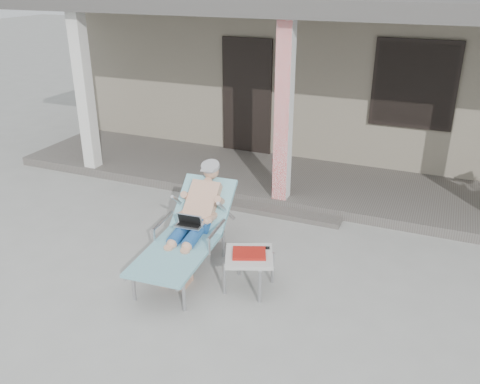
% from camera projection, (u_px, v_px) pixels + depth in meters
% --- Properties ---
extents(ground, '(60.00, 60.00, 0.00)m').
position_uv_depth(ground, '(223.00, 277.00, 6.02)').
color(ground, '#9E9E99').
rests_on(ground, ground).
extents(house, '(10.40, 5.40, 3.30)m').
position_uv_depth(house, '(347.00, 55.00, 10.85)').
color(house, gray).
rests_on(house, ground).
extents(porch_deck, '(10.00, 2.00, 0.15)m').
position_uv_depth(porch_deck, '(297.00, 182.00, 8.53)').
color(porch_deck, '#605B56').
rests_on(porch_deck, ground).
extents(porch_overhang, '(10.00, 2.30, 2.85)m').
position_uv_depth(porch_overhang, '(304.00, 11.00, 7.40)').
color(porch_overhang, silver).
rests_on(porch_overhang, porch_deck).
extents(porch_step, '(2.00, 0.30, 0.07)m').
position_uv_depth(porch_step, '(274.00, 211.00, 7.57)').
color(porch_step, '#605B56').
rests_on(porch_step, ground).
extents(lounger, '(0.81, 1.89, 1.21)m').
position_uv_depth(lounger, '(190.00, 209.00, 5.99)').
color(lounger, '#B7B7BC').
rests_on(lounger, ground).
extents(side_table, '(0.68, 0.68, 0.47)m').
position_uv_depth(side_table, '(249.00, 258.00, 5.65)').
color(side_table, beige).
rests_on(side_table, ground).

